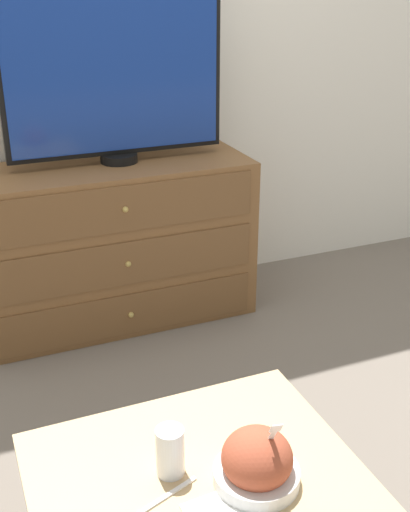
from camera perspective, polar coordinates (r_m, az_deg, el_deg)
name	(u,v)px	position (r m, az deg, el deg)	size (l,w,h in m)	color
ground_plane	(105,292)	(3.16, -8.90, -3.16)	(12.00, 12.00, 0.00)	#70665B
wall_back	(83,6)	(2.85, -10.81, 21.02)	(12.00, 0.05, 2.60)	white
dresser	(114,244)	(2.80, -8.08, 1.06)	(1.18, 0.45, 0.70)	brown
tv	(114,78)	(2.65, -8.07, 15.38)	(0.90, 0.15, 0.66)	black
coffee_table	(198,497)	(1.56, -0.64, -20.61)	(0.73, 0.61, 0.40)	tan
takeout_bowl	(257,463)	(1.47, 4.63, -17.85)	(0.19, 0.19, 0.19)	silver
drink_cup	(170,454)	(1.49, -3.11, -17.17)	(0.06, 0.06, 0.12)	beige
knife	(161,500)	(1.47, -3.93, -20.79)	(0.19, 0.07, 0.01)	white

